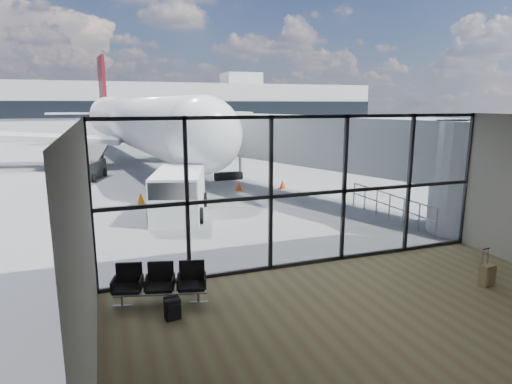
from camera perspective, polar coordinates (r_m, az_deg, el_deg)
ground at (r=51.59m, az=-13.60°, el=6.03°), size 220.00×220.00×0.00m
lounge_shell at (r=8.69m, az=21.49°, el=-3.46°), size 12.02×8.01×4.51m
glass_curtain_wall at (r=12.67m, az=7.01°, el=-0.02°), size 12.10×0.12×4.50m
jet_bridge at (r=21.07m, az=10.30°, el=5.95°), size 8.00×16.50×4.33m
apron_railing at (r=18.83m, az=17.37°, el=-1.36°), size 0.06×5.46×1.11m
far_terminal at (r=73.20m, az=-16.22°, el=10.77°), size 80.00×12.20×11.00m
tree_4 at (r=84.46m, az=-30.92°, el=10.37°), size 5.61×5.61×8.07m
tree_5 at (r=83.58m, az=-26.87°, el=11.20°), size 6.27×6.27×9.03m
seating_row at (r=10.92m, az=-12.63°, el=-11.50°), size 2.24×1.12×0.99m
backpack at (r=10.19m, az=-11.06°, el=-15.02°), size 0.37×0.35×0.53m
suitcase at (r=13.18m, az=28.48°, el=-9.71°), size 0.40×0.32×1.02m
airliner at (r=39.02m, az=-16.08°, el=8.85°), size 34.71×40.38×10.42m
service_van at (r=18.79m, az=-10.25°, el=-0.15°), size 3.13×4.87×1.96m
belt_loader at (r=29.77m, az=-21.63°, el=2.91°), size 2.77×4.63×2.02m
traffic_cone_a at (r=21.69m, az=-15.10°, el=-0.78°), size 0.39×0.39×0.56m
traffic_cone_b at (r=24.60m, az=3.56°, el=1.04°), size 0.39×0.39×0.55m
traffic_cone_c at (r=24.14m, az=-2.30°, el=0.83°), size 0.38×0.38×0.54m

